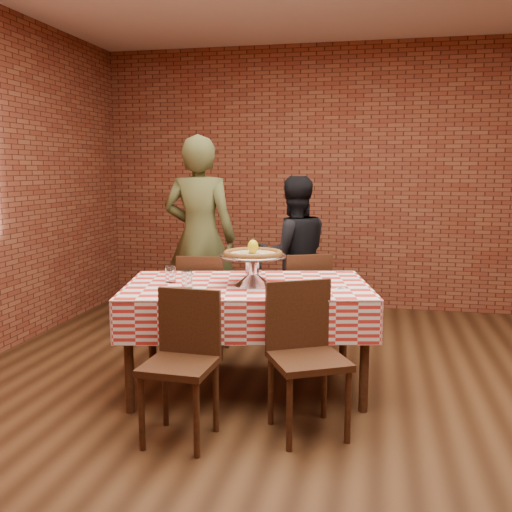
% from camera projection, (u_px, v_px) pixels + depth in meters
% --- Properties ---
extents(ground, '(6.00, 6.00, 0.00)m').
position_uv_depth(ground, '(314.00, 417.00, 3.60)').
color(ground, black).
rests_on(ground, ground).
extents(back_wall, '(5.50, 0.00, 5.50)m').
position_uv_depth(back_wall, '(346.00, 178.00, 6.28)').
color(back_wall, maroon).
rests_on(back_wall, ground).
extents(table, '(1.84, 1.33, 0.75)m').
position_uv_depth(table, '(247.00, 337.00, 4.04)').
color(table, '#432212').
rests_on(table, ground).
extents(tablecloth, '(1.88, 1.38, 0.29)m').
position_uv_depth(tablecloth, '(247.00, 304.00, 4.00)').
color(tablecloth, red).
rests_on(tablecloth, table).
extents(pizza_stand, '(0.55, 0.55, 0.21)m').
position_uv_depth(pizza_stand, '(253.00, 270.00, 3.93)').
color(pizza_stand, silver).
rests_on(pizza_stand, tablecloth).
extents(pizza, '(0.48, 0.48, 0.03)m').
position_uv_depth(pizza, '(253.00, 254.00, 3.91)').
color(pizza, beige).
rests_on(pizza, pizza_stand).
extents(lemon, '(0.09, 0.09, 0.10)m').
position_uv_depth(lemon, '(253.00, 247.00, 3.90)').
color(lemon, yellow).
rests_on(lemon, pizza).
extents(water_glass_left, '(0.09, 0.09, 0.12)m').
position_uv_depth(water_glass_left, '(187.00, 279.00, 3.84)').
color(water_glass_left, white).
rests_on(water_glass_left, tablecloth).
extents(water_glass_right, '(0.09, 0.09, 0.12)m').
position_uv_depth(water_glass_right, '(171.00, 274.00, 4.03)').
color(water_glass_right, white).
rests_on(water_glass_right, tablecloth).
extents(side_plate, '(0.17, 0.17, 0.01)m').
position_uv_depth(side_plate, '(321.00, 285.00, 3.91)').
color(side_plate, white).
rests_on(side_plate, tablecloth).
extents(sweetener_packet_a, '(0.06, 0.06, 0.00)m').
position_uv_depth(sweetener_packet_a, '(339.00, 289.00, 3.81)').
color(sweetener_packet_a, white).
rests_on(sweetener_packet_a, tablecloth).
extents(sweetener_packet_b, '(0.06, 0.05, 0.00)m').
position_uv_depth(sweetener_packet_b, '(341.00, 288.00, 3.82)').
color(sweetener_packet_b, white).
rests_on(sweetener_packet_b, tablecloth).
extents(condiment_caddy, '(0.10, 0.08, 0.14)m').
position_uv_depth(condiment_caddy, '(254.00, 267.00, 4.26)').
color(condiment_caddy, silver).
rests_on(condiment_caddy, tablecloth).
extents(chair_near_left, '(0.40, 0.40, 0.86)m').
position_uv_depth(chair_near_left, '(179.00, 369.00, 3.23)').
color(chair_near_left, '#432212').
rests_on(chair_near_left, ground).
extents(chair_near_right, '(0.55, 0.55, 0.89)m').
position_uv_depth(chair_near_right, '(309.00, 361.00, 3.32)').
color(chair_near_right, '#432212').
rests_on(chair_near_right, ground).
extents(chair_far_left, '(0.41, 0.41, 0.86)m').
position_uv_depth(chair_far_left, '(205.00, 304.00, 4.79)').
color(chair_far_left, '#432212').
rests_on(chair_far_left, ground).
extents(chair_far_right, '(0.51, 0.51, 0.87)m').
position_uv_depth(chair_far_right, '(303.00, 302.00, 4.85)').
color(chair_far_right, '#432212').
rests_on(chair_far_right, ground).
extents(diner_olive, '(0.68, 0.44, 1.85)m').
position_uv_depth(diner_olive, '(200.00, 238.00, 5.21)').
color(diner_olive, '#444624').
rests_on(diner_olive, ground).
extents(diner_black, '(0.89, 0.80, 1.49)m').
position_uv_depth(diner_black, '(294.00, 255.00, 5.37)').
color(diner_black, black).
rests_on(diner_black, ground).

